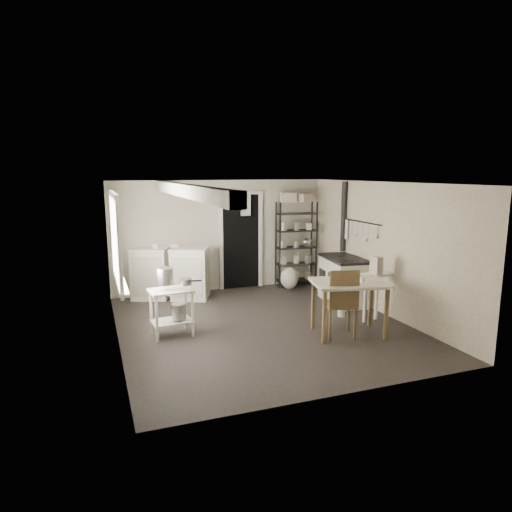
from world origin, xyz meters
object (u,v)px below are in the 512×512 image
object	(u,v)px
shelf_rack	(296,243)
flour_sack	(289,278)
stockpot	(165,276)
stove	(343,280)
prep_table	(172,310)
work_table	(349,310)
base_cabinets	(171,275)
chair	(340,305)

from	to	relation	value
shelf_rack	flour_sack	distance (m)	0.79
flour_sack	stockpot	bearing A→B (deg)	-145.85
stove	stockpot	bearing A→B (deg)	-161.47
prep_table	stockpot	distance (m)	0.55
stockpot	work_table	world-z (taller)	stockpot
shelf_rack	flour_sack	bearing A→B (deg)	-132.31
flour_sack	base_cabinets	bearing A→B (deg)	176.04
stove	chair	size ratio (longest dim) A/B	1.05
stockpot	work_table	distance (m)	2.83
base_cabinets	shelf_rack	bearing A→B (deg)	24.11
work_table	prep_table	bearing A→B (deg)	161.28
stove	work_table	distance (m)	1.76
prep_table	shelf_rack	distance (m)	3.84
prep_table	work_table	size ratio (longest dim) A/B	0.66
base_cabinets	chair	distance (m)	3.65
work_table	stove	bearing A→B (deg)	62.07
stockpot	chair	xyz separation A→B (m)	(2.48, -0.87, -0.45)
prep_table	stove	xyz separation A→B (m)	(3.38, 0.69, 0.04)
shelf_rack	chair	world-z (taller)	shelf_rack
shelf_rack	chair	size ratio (longest dim) A/B	1.72
work_table	flour_sack	size ratio (longest dim) A/B	2.41
shelf_rack	work_table	world-z (taller)	shelf_rack
stove	base_cabinets	bearing A→B (deg)	161.46
prep_table	chair	distance (m)	2.55
shelf_rack	stove	distance (m)	1.63
chair	flour_sack	size ratio (longest dim) A/B	2.33
base_cabinets	shelf_rack	world-z (taller)	shelf_rack
base_cabinets	work_table	bearing A→B (deg)	-31.10
stockpot	stove	distance (m)	3.56
shelf_rack	prep_table	bearing A→B (deg)	-139.24
base_cabinets	shelf_rack	distance (m)	2.78
stockpot	flour_sack	world-z (taller)	stockpot
stockpot	prep_table	bearing A→B (deg)	4.69
stockpot	shelf_rack	size ratio (longest dim) A/B	0.14
base_cabinets	work_table	xyz separation A→B (m)	(2.20, -3.01, -0.08)
stove	chair	xyz separation A→B (m)	(-0.98, -1.56, 0.04)
work_table	base_cabinets	bearing A→B (deg)	126.17
work_table	flour_sack	distance (m)	2.86
stockpot	shelf_rack	bearing A→B (deg)	34.91
prep_table	stockpot	size ratio (longest dim) A/B	2.86
prep_table	stockpot	world-z (taller)	stockpot
base_cabinets	stockpot	bearing A→B (deg)	-78.74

